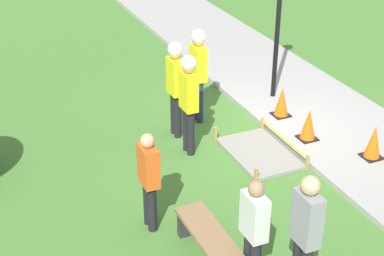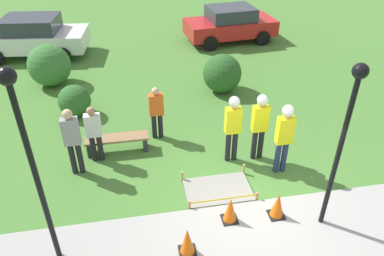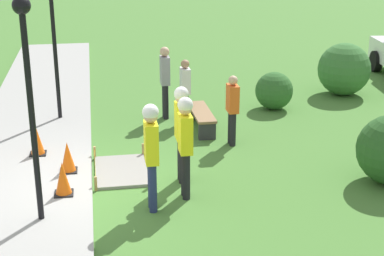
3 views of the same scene
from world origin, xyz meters
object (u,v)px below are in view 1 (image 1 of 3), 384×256
Objects in this scene: worker_assistant at (189,95)px; bystander_in_white_shirt at (305,231)px; bystander_in_gray_shirt at (254,228)px; worker_trainee at (198,66)px; park_bench at (213,246)px; worker_supervisor at (175,80)px; bystander_in_orange_shirt at (149,176)px; traffic_cone_far_patch at (309,125)px; traffic_cone_near_patch at (374,142)px; traffic_cone_sidewalk_edge at (282,102)px.

bystander_in_white_shirt is at bearing 177.36° from worker_assistant.
worker_assistant is 1.03× the size of bystander_in_white_shirt.
worker_trainee is at bearing -15.94° from bystander_in_gray_shirt.
bystander_in_gray_shirt is (-0.52, -0.31, 0.58)m from park_bench.
bystander_in_gray_shirt is 0.87× the size of bystander_in_white_shirt.
worker_supervisor reaches higher than worker_assistant.
worker_supervisor is 0.76m from worker_trainee.
worker_supervisor reaches higher than park_bench.
park_bench is 1.06× the size of bystander_in_orange_shirt.
traffic_cone_far_patch reaches higher than park_bench.
worker_supervisor is (2.36, 2.81, 0.75)m from traffic_cone_near_patch.
worker_assistant is 1.29m from worker_trainee.
worker_trainee is 5.13m from bystander_in_white_shirt.
worker_supervisor is at bearing 49.96° from traffic_cone_near_patch.
traffic_cone_sidewalk_edge is 0.39× the size of bystander_in_orange_shirt.
worker_supervisor is at bearing 82.68° from traffic_cone_sidewalk_edge.
park_bench is at bearing 162.50° from worker_assistant.
bystander_in_orange_shirt is at bearing 121.30° from traffic_cone_sidewalk_edge.
worker_assistant reaches higher than bystander_in_white_shirt.
park_bench is 1.45m from bystander_in_white_shirt.
bystander_in_orange_shirt is at bearing 149.79° from worker_supervisor.
traffic_cone_sidewalk_edge is at bearing 16.43° from traffic_cone_near_patch.
bystander_in_orange_shirt is at bearing 29.88° from bystander_in_white_shirt.
bystander_in_white_shirt is (-2.30, 3.03, 0.65)m from traffic_cone_near_patch.
traffic_cone_near_patch is 0.34× the size of bystander_in_white_shirt.
traffic_cone_far_patch is 0.32× the size of worker_supervisor.
worker_assistant reaches higher than bystander_in_gray_shirt.
bystander_in_gray_shirt reaches higher than traffic_cone_near_patch.
worker_assistant is (1.66, 2.85, 0.75)m from traffic_cone_near_patch.
bystander_in_orange_shirt is (1.15, 0.49, 0.57)m from park_bench.
traffic_cone_near_patch is at bearing -141.88° from worker_trainee.
bystander_in_white_shirt reaches higher than traffic_cone_sidewalk_edge.
worker_trainee reaches higher than bystander_in_orange_shirt.
worker_trainee is at bearing 38.12° from traffic_cone_near_patch.
worker_assistant is at bearing -38.25° from bystander_in_orange_shirt.
worker_assistant is (0.62, 2.18, 0.75)m from traffic_cone_far_patch.
traffic_cone_near_patch is 0.32× the size of worker_trainee.
traffic_cone_far_patch is 2.38m from worker_assistant.
bystander_in_orange_shirt is (-2.90, 2.10, -0.28)m from worker_trainee.
worker_assistant is (-0.42, 2.23, 0.75)m from traffic_cone_sidewalk_edge.
worker_supervisor is 1.19× the size of bystander_in_orange_shirt.
traffic_cone_near_patch is at bearing -163.57° from traffic_cone_sidewalk_edge.
bystander_in_gray_shirt is (-1.68, -0.80, 0.01)m from bystander_in_orange_shirt.
park_bench is at bearing -156.96° from bystander_in_orange_shirt.
traffic_cone_sidewalk_edge is at bearing -28.90° from bystander_in_white_shirt.
worker_supervisor is 1.03× the size of bystander_in_white_shirt.
worker_assistant reaches higher than bystander_in_orange_shirt.
park_bench is 0.89× the size of worker_supervisor.
traffic_cone_near_patch is at bearing -147.21° from traffic_cone_far_patch.
worker_supervisor is (0.28, 2.20, 0.75)m from traffic_cone_sidewalk_edge.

